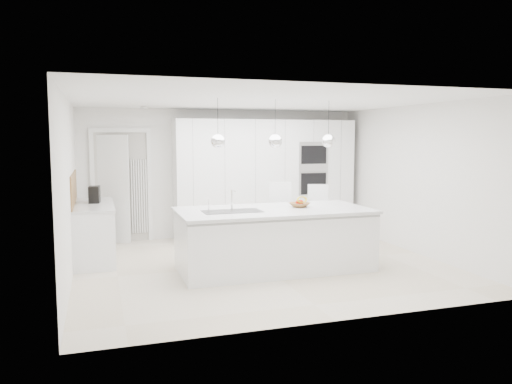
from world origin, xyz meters
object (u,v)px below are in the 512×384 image
object	(u,v)px
fruit_bowl	(300,205)
bar_stool_right	(321,218)
island_base	(275,241)
bar_stool_left	(283,220)
espresso_machine	(94,194)

from	to	relation	value
fruit_bowl	bar_stool_right	xyz separation A→B (m)	(0.74, 0.80, -0.37)
fruit_bowl	bar_stool_right	distance (m)	1.15
island_base	bar_stool_left	distance (m)	0.91
bar_stool_left	bar_stool_right	bearing A→B (deg)	22.03
island_base	bar_stool_left	bearing A→B (deg)	61.25
espresso_machine	bar_stool_right	bearing A→B (deg)	-3.81
island_base	espresso_machine	world-z (taller)	espresso_machine
bar_stool_left	espresso_machine	bearing A→B (deg)	176.80
espresso_machine	bar_stool_left	world-z (taller)	bar_stool_left
espresso_machine	bar_stool_left	bearing A→B (deg)	-8.74
espresso_machine	bar_stool_right	world-z (taller)	espresso_machine
island_base	bar_stool_right	xyz separation A→B (m)	(1.18, 0.91, 0.14)
fruit_bowl	espresso_machine	xyz separation A→B (m)	(-2.97, 1.49, 0.10)
fruit_bowl	bar_stool_left	size ratio (longest dim) A/B	0.24
espresso_machine	fruit_bowl	bearing A→B (deg)	-19.84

